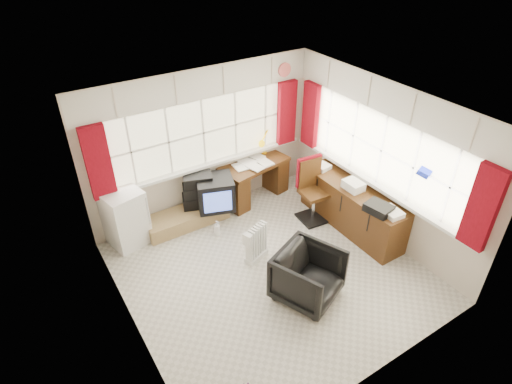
% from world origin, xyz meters
% --- Properties ---
extents(ground, '(4.00, 4.00, 0.00)m').
position_xyz_m(ground, '(0.00, 0.00, 0.00)').
color(ground, beige).
rests_on(ground, ground).
extents(room_walls, '(4.00, 4.00, 4.00)m').
position_xyz_m(room_walls, '(0.00, 0.00, 1.50)').
color(room_walls, beige).
rests_on(room_walls, ground).
extents(window_back, '(3.70, 0.12, 3.60)m').
position_xyz_m(window_back, '(0.00, 1.94, 0.95)').
color(window_back, '#F5EEC2').
rests_on(window_back, room_walls).
extents(window_right, '(0.12, 3.70, 3.60)m').
position_xyz_m(window_right, '(1.94, 0.00, 0.95)').
color(window_right, '#F5EEC2').
rests_on(window_right, room_walls).
extents(curtains, '(3.83, 3.83, 1.15)m').
position_xyz_m(curtains, '(0.92, 0.93, 1.46)').
color(curtains, maroon).
rests_on(curtains, room_walls).
extents(overhead_cabinets, '(3.98, 3.98, 0.48)m').
position_xyz_m(overhead_cabinets, '(0.98, 0.98, 2.25)').
color(overhead_cabinets, silver).
rests_on(overhead_cabinets, room_walls).
extents(desk, '(1.34, 0.83, 0.76)m').
position_xyz_m(desk, '(0.86, 1.80, 0.40)').
color(desk, '#523413').
rests_on(desk, ground).
extents(desk_lamp, '(0.20, 0.18, 0.46)m').
position_xyz_m(desk_lamp, '(1.20, 2.01, 1.04)').
color(desk_lamp, yellow).
rests_on(desk_lamp, desk).
extents(task_chair, '(0.50, 0.53, 1.11)m').
position_xyz_m(task_chair, '(1.35, 0.80, 0.59)').
color(task_chair, black).
rests_on(task_chair, ground).
extents(office_chair, '(1.04, 1.06, 0.74)m').
position_xyz_m(office_chair, '(0.16, -0.65, 0.37)').
color(office_chair, black).
rests_on(office_chair, ground).
extents(radiator, '(0.42, 0.28, 0.59)m').
position_xyz_m(radiator, '(-0.01, 0.37, 0.24)').
color(radiator, white).
rests_on(radiator, ground).
extents(credenza, '(0.50, 2.00, 0.85)m').
position_xyz_m(credenza, '(1.73, 0.20, 0.39)').
color(credenza, '#523413').
rests_on(credenza, ground).
extents(file_tray, '(0.36, 0.42, 0.13)m').
position_xyz_m(file_tray, '(1.58, -0.45, 0.81)').
color(file_tray, black).
rests_on(file_tray, credenza).
extents(tv_bench, '(1.40, 0.50, 0.25)m').
position_xyz_m(tv_bench, '(-0.55, 1.72, 0.12)').
color(tv_bench, '#A28851').
rests_on(tv_bench, ground).
extents(crt_tv, '(0.74, 0.71, 0.54)m').
position_xyz_m(crt_tv, '(-0.04, 1.59, 0.52)').
color(crt_tv, black).
rests_on(crt_tv, tv_bench).
extents(hifi_stack, '(0.65, 0.52, 0.59)m').
position_xyz_m(hifi_stack, '(-0.25, 1.79, 0.52)').
color(hifi_stack, black).
rests_on(hifi_stack, tv_bench).
extents(mini_fridge, '(0.66, 0.66, 0.94)m').
position_xyz_m(mini_fridge, '(-1.51, 1.80, 0.47)').
color(mini_fridge, white).
rests_on(mini_fridge, ground).
extents(spray_bottle_a, '(0.14, 0.14, 0.27)m').
position_xyz_m(spray_bottle_a, '(-0.25, 1.18, 0.14)').
color(spray_bottle_a, silver).
rests_on(spray_bottle_a, ground).
extents(spray_bottle_b, '(0.13, 0.13, 0.20)m').
position_xyz_m(spray_bottle_b, '(-0.08, 1.55, 0.10)').
color(spray_bottle_b, '#98E3CF').
rests_on(spray_bottle_b, ground).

